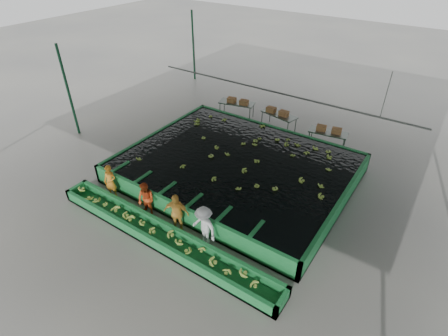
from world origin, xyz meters
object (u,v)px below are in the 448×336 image
Objects in this scene: packing_table_left at (237,110)px; box_stack_right at (329,132)px; worker_d at (204,227)px; worker_b at (146,200)px; box_stack_left at (238,103)px; box_stack_mid at (277,114)px; flotation_tank at (236,168)px; sorting_trough at (162,236)px; packing_table_mid at (278,121)px; packing_table_right at (327,139)px; worker_c at (176,213)px; worker_a at (110,182)px.

box_stack_right is at bearing -3.31° from packing_table_left.
worker_d is 9.37m from box_stack_right.
packing_table_left is at bearing 99.56° from worker_b.
box_stack_left reaches higher than box_stack_mid.
sorting_trough is (0.00, -5.10, -0.20)m from flotation_tank.
box_stack_right is (3.05, -0.36, 0.42)m from packing_table_mid.
packing_table_right is 1.47× the size of box_stack_mid.
box_stack_left is at bearing -177.91° from packing_table_mid.
worker_b is 0.89× the size of worker_c.
box_stack_mid is (-3.15, 0.33, 0.51)m from packing_table_right.
sorting_trough is 7.84× the size of box_stack_right.
worker_c is at bearing -17.22° from worker_a.
worker_a is at bearing 178.56° from worker_b.
sorting_trough is 5.85× the size of worker_c.
box_stack_left is (-1.75, 9.55, 0.20)m from worker_b.
packing_table_mid is (-0.52, 5.35, 0.03)m from flotation_tank.
packing_table_right is 0.45m from box_stack_right.
box_stack_left reaches higher than packing_table_right.
box_stack_mid is at bearing 96.65° from flotation_tank.
box_stack_mid reaches higher than packing_table_right.
worker_d is at bearing -17.22° from worker_a.
worker_b reaches higher than packing_table_left.
worker_a reaches higher than worker_b.
packing_table_mid is 1.06× the size of packing_table_right.
box_stack_mid is at bearing 174.01° from packing_table_right.
worker_c is 1.00× the size of worker_d.
packing_table_right is (1.16, 9.27, -0.40)m from worker_d.
worker_c is 9.60m from packing_table_right.
worker_c is at bearing -85.84° from box_stack_mid.
packing_table_right is at bearing 65.04° from worker_b.
worker_a is 11.12m from packing_table_right.
box_stack_mid is at bearing 174.50° from box_stack_right.
packing_table_mid is at bearing 82.75° from worker_b.
worker_a is 4.97m from worker_d.
box_stack_right is at bearing 93.01° from worker_d.
box_stack_right is at bearing 54.75° from worker_c.
packing_table_mid reaches higher than sorting_trough.
worker_d is at bearing -63.76° from packing_table_left.
packing_table_right is (2.54, 10.07, 0.20)m from sorting_trough.
worker_a is at bearing 167.45° from sorting_trough.
flotation_tank is at bearing 69.33° from worker_b.
packing_table_mid is 3.08m from packing_table_right.
worker_b reaches higher than flotation_tank.
box_stack_left is at bearing 177.20° from packing_table_right.
box_stack_left is at bearing 125.97° from worker_d.
sorting_trough is at bearing -29.77° from worker_a.
flotation_tank is 5.87× the size of worker_d.
packing_table_left is at bearing 176.43° from packing_table_right.
worker_d is 1.34× the size of box_stack_right.
worker_c is at bearing -86.47° from packing_table_mid.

